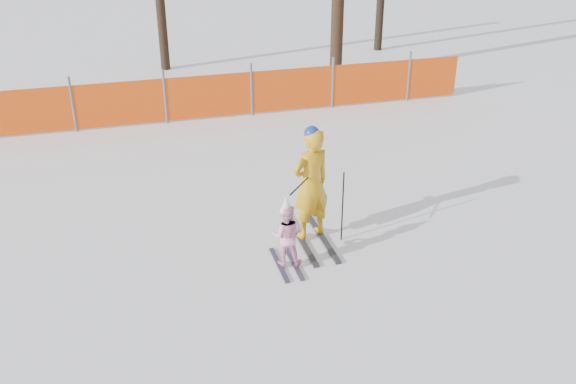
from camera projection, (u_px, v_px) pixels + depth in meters
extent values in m
plane|color=white|center=(297.00, 268.00, 9.32)|extent=(120.00, 120.00, 0.00)
cube|color=black|center=(300.00, 237.00, 10.06)|extent=(0.09, 1.74, 0.04)
cube|color=black|center=(320.00, 234.00, 10.15)|extent=(0.09, 1.74, 0.04)
imported|color=orange|center=(311.00, 184.00, 9.70)|extent=(0.75, 0.61, 1.78)
sphere|color=navy|center=(312.00, 134.00, 9.34)|extent=(0.23, 0.23, 0.23)
cube|color=black|center=(279.00, 265.00, 9.37)|extent=(0.09, 0.94, 0.03)
cube|color=black|center=(293.00, 263.00, 9.42)|extent=(0.09, 0.94, 0.03)
imported|color=#FDA5CF|center=(286.00, 235.00, 9.18)|extent=(0.54, 0.48, 0.94)
cone|color=silver|center=(286.00, 204.00, 8.95)|extent=(0.19, 0.19, 0.24)
cylinder|color=black|center=(343.00, 207.00, 9.79)|extent=(0.02, 0.02, 1.16)
cylinder|color=black|center=(299.00, 186.00, 9.27)|extent=(0.43, 0.49, 0.02)
cylinder|color=#595960|center=(73.00, 105.00, 13.98)|extent=(0.06, 0.06, 1.25)
cylinder|color=#595960|center=(165.00, 97.00, 14.46)|extent=(0.06, 0.06, 1.25)
cylinder|color=#595960|center=(252.00, 90.00, 14.94)|extent=(0.06, 0.06, 1.25)
cylinder|color=#595960|center=(333.00, 83.00, 15.43)|extent=(0.06, 0.06, 1.25)
cylinder|color=#595960|center=(409.00, 76.00, 15.91)|extent=(0.06, 0.06, 1.25)
cube|color=#E64A0C|center=(104.00, 105.00, 14.17)|extent=(17.30, 0.03, 1.00)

